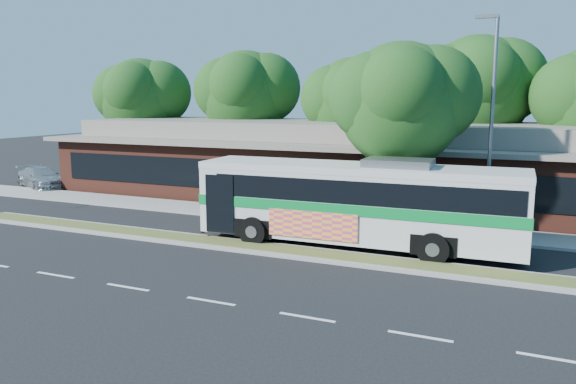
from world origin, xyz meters
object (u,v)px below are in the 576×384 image
Objects in this scene: lamp_post at (491,121)px; transit_bus at (359,198)px; sidewalk_tree at (411,102)px; sedan at (41,178)px.

lamp_post is 6.35m from transit_bus.
lamp_post reaches higher than sidewalk_tree.
transit_bus is 2.70× the size of sedan.
sedan is at bearing 173.48° from sidewalk_tree.
transit_bus is (-4.45, -3.47, -2.93)m from lamp_post.
sidewalk_tree is (24.49, -2.80, 4.96)m from sedan.
lamp_post reaches higher than sedan.
sidewalk_tree is (1.26, 3.07, 3.67)m from transit_bus.
lamp_post is 3.30m from sidewalk_tree.
sedan is 25.15m from sidewalk_tree.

